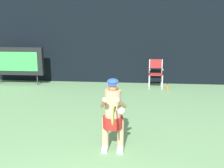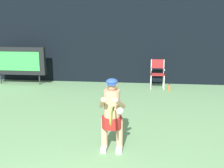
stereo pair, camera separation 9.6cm
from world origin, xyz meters
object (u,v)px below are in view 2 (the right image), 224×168
at_px(water_bottle, 169,88).
at_px(tennis_player, 112,112).
at_px(umpire_chair, 158,72).
at_px(tennis_racket, 111,115).
at_px(scoreboard, 18,61).

height_order(water_bottle, tennis_player, tennis_player).
bearing_deg(umpire_chair, water_bottle, -48.19).
bearing_deg(tennis_racket, water_bottle, 69.71).
bearing_deg(tennis_racket, tennis_player, 90.83).
height_order(umpire_chair, water_bottle, umpire_chair).
height_order(scoreboard, umpire_chair, scoreboard).
distance_m(scoreboard, umpire_chair, 5.53).
xyz_separation_m(tennis_player, tennis_racket, (0.07, -0.68, 0.19)).
bearing_deg(tennis_racket, umpire_chair, 74.67).
height_order(scoreboard, tennis_racket, scoreboard).
xyz_separation_m(water_bottle, tennis_racket, (-1.50, -5.43, 0.85)).
bearing_deg(umpire_chair, tennis_player, -102.52).
bearing_deg(tennis_player, tennis_racket, -84.32).
xyz_separation_m(scoreboard, tennis_player, (4.36, -5.24, -0.17)).
distance_m(tennis_player, tennis_racket, 0.71).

